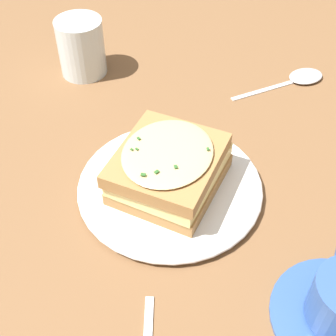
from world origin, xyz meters
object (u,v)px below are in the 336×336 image
object	(u,v)px
dinner_plate	(168,185)
water_glass	(81,47)
spoon	(301,78)
sandwich	(168,167)

from	to	relation	value
dinner_plate	water_glass	size ratio (longest dim) A/B	2.54
water_glass	spoon	xyz separation A→B (m)	(0.23, -0.28, -0.04)
sandwich	spoon	xyz separation A→B (m)	(0.33, 0.01, -0.04)
sandwich	water_glass	bearing A→B (deg)	70.76
dinner_plate	water_glass	world-z (taller)	water_glass
sandwich	spoon	world-z (taller)	sandwich
sandwich	spoon	bearing A→B (deg)	1.22
dinner_plate	sandwich	size ratio (longest dim) A/B	1.41
sandwich	spoon	size ratio (longest dim) A/B	1.01
dinner_plate	spoon	bearing A→B (deg)	0.96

